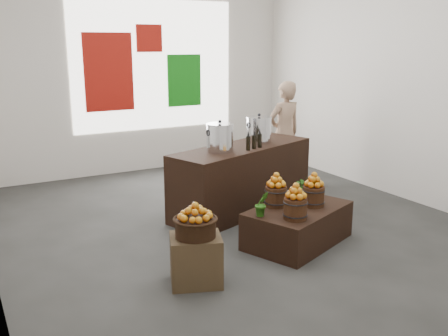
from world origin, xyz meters
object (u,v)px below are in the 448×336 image
crate (196,260)px  wicker_basket (195,228)px  stock_pot_center (259,130)px  shopper (284,133)px  display_table (298,225)px  stock_pot_left (220,138)px  counter (242,178)px

crate → wicker_basket: bearing=0.0°
stock_pot_center → shopper: 1.36m
wicker_basket → display_table: size_ratio=0.31×
wicker_basket → stock_pot_left: bearing=54.2°
stock_pot_left → shopper: shopper is taller
crate → counter: size_ratio=0.22×
display_table → stock_pot_left: bearing=86.8°
crate → stock_pot_center: bearing=43.7°
counter → stock_pot_left: (-0.46, -0.16, 0.67)m
wicker_basket → stock_pot_left: 2.06m
counter → crate: bearing=-151.2°
crate → counter: bearing=47.5°
wicker_basket → stock_pot_center: (1.98, 1.89, 0.54)m
crate → display_table: bearing=12.8°
crate → display_table: (1.57, 0.36, -0.03)m
crate → wicker_basket: 0.35m
wicker_basket → display_table: (1.57, 0.36, -0.38)m
stock_pot_center → shopper: size_ratio=0.20×
wicker_basket → stock_pot_left: (1.16, 1.62, 0.54)m
crate → shopper: shopper is taller
crate → wicker_basket: (0.00, 0.00, 0.35)m
crate → wicker_basket: wicker_basket is taller
counter → wicker_basket: bearing=-151.2°
counter → shopper: bearing=14.7°
crate → counter: counter is taller
counter → stock_pot_center: (0.36, 0.12, 0.67)m
counter → stock_pot_center: stock_pot_center is taller
wicker_basket → counter: size_ratio=0.17×
stock_pot_left → stock_pot_center: (0.82, 0.28, 0.00)m
display_table → stock_pot_left: stock_pot_left is taller
display_table → counter: counter is taller
wicker_basket → stock_pot_left: size_ratio=1.13×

